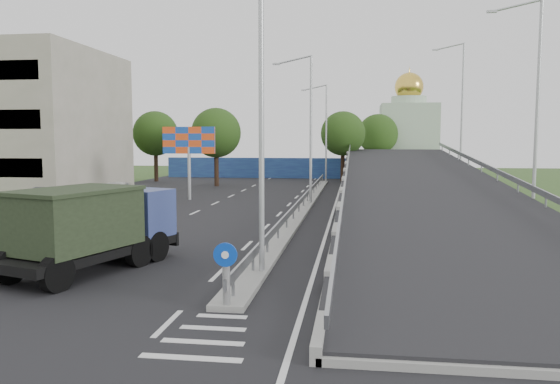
% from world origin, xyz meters
% --- Properties ---
extents(ground, '(160.00, 160.00, 0.00)m').
position_xyz_m(ground, '(0.00, 0.00, 0.00)').
color(ground, '#2D4C1E').
rests_on(ground, ground).
extents(road_surface, '(26.00, 90.00, 0.04)m').
position_xyz_m(road_surface, '(-3.00, 20.00, 0.00)').
color(road_surface, black).
rests_on(road_surface, ground).
extents(parking_strip, '(8.00, 90.00, 0.05)m').
position_xyz_m(parking_strip, '(-16.00, 20.00, 0.00)').
color(parking_strip, black).
rests_on(parking_strip, ground).
extents(median, '(1.00, 44.00, 0.20)m').
position_xyz_m(median, '(0.00, 24.00, 0.10)').
color(median, gray).
rests_on(median, ground).
extents(overpass_ramp, '(10.00, 50.00, 3.50)m').
position_xyz_m(overpass_ramp, '(7.50, 24.00, 1.75)').
color(overpass_ramp, gray).
rests_on(overpass_ramp, ground).
extents(median_guardrail, '(0.09, 44.00, 0.71)m').
position_xyz_m(median_guardrail, '(0.00, 24.00, 0.75)').
color(median_guardrail, gray).
rests_on(median_guardrail, median).
extents(sign_bollard, '(0.64, 0.23, 1.67)m').
position_xyz_m(sign_bollard, '(0.00, 2.17, 1.03)').
color(sign_bollard, black).
rests_on(sign_bollard, median).
extents(lamp_post_near, '(2.74, 0.18, 10.08)m').
position_xyz_m(lamp_post_near, '(0.11, 6.00, 5.81)').
color(lamp_post_near, '#B2B5B7').
rests_on(lamp_post_near, median).
extents(lamp_post_mid, '(2.74, 0.18, 10.08)m').
position_xyz_m(lamp_post_mid, '(0.11, 26.00, 5.81)').
color(lamp_post_mid, '#B2B5B7').
rests_on(lamp_post_mid, median).
extents(lamp_post_far, '(2.74, 0.18, 10.08)m').
position_xyz_m(lamp_post_far, '(0.11, 46.00, 5.81)').
color(lamp_post_far, '#B2B5B7').
rests_on(lamp_post_far, median).
extents(blue_wall, '(30.00, 0.50, 2.40)m').
position_xyz_m(blue_wall, '(-4.00, 52.00, 1.20)').
color(blue_wall, navy).
rests_on(blue_wall, ground).
extents(church, '(7.00, 7.00, 13.80)m').
position_xyz_m(church, '(10.00, 60.00, 5.31)').
color(church, '#B2CCAD').
rests_on(church, ground).
extents(billboard, '(4.00, 0.24, 5.50)m').
position_xyz_m(billboard, '(-9.00, 28.00, 4.19)').
color(billboard, '#B2B5B7').
rests_on(billboard, ground).
extents(tree_left_mid, '(4.80, 4.80, 7.60)m').
position_xyz_m(tree_left_mid, '(-10.00, 40.00, 5.18)').
color(tree_left_mid, black).
rests_on(tree_left_mid, ground).
extents(tree_median_far, '(4.80, 4.80, 7.60)m').
position_xyz_m(tree_median_far, '(2.00, 48.00, 5.18)').
color(tree_median_far, black).
rests_on(tree_median_far, ground).
extents(tree_left_far, '(4.80, 4.80, 7.60)m').
position_xyz_m(tree_left_far, '(-18.00, 45.00, 5.18)').
color(tree_left_far, black).
rests_on(tree_left_far, ground).
extents(tree_ramp_far, '(4.80, 4.80, 7.60)m').
position_xyz_m(tree_ramp_far, '(6.00, 55.00, 5.18)').
color(tree_ramp_far, black).
rests_on(tree_ramp_far, ground).
extents(dump_truck, '(4.36, 7.08, 2.93)m').
position_xyz_m(dump_truck, '(-5.61, 6.06, 1.62)').
color(dump_truck, black).
rests_on(dump_truck, ground).
extents(parked_car_c, '(2.45, 5.24, 1.45)m').
position_xyz_m(parked_car_c, '(-13.64, 14.74, 0.73)').
color(parked_car_c, '#2D2D31').
rests_on(parked_car_c, ground).
extents(parked_car_d, '(2.93, 5.61, 1.55)m').
position_xyz_m(parked_car_d, '(-15.93, 18.66, 0.78)').
color(parked_car_d, '#9FA0A7').
rests_on(parked_car_d, ground).
extents(parked_car_e, '(2.63, 5.25, 1.72)m').
position_xyz_m(parked_car_e, '(-13.17, 24.10, 0.86)').
color(parked_car_e, silver).
rests_on(parked_car_e, ground).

